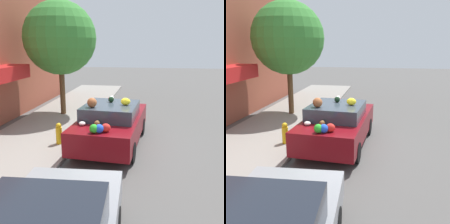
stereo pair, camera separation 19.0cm
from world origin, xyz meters
The scene contains 5 objects.
ground_plane centered at (0.00, 0.00, 0.00)m, with size 60.00×60.00×0.00m, color #565451.
sidewalk_curb centered at (0.00, 2.70, 0.06)m, with size 24.00×3.20×0.11m.
street_tree centered at (3.24, 2.77, 3.52)m, with size 3.19×3.19×5.01m.
fire_hydrant centered at (-0.48, 1.62, 0.46)m, with size 0.20×0.20×0.70m.
art_car centered at (-0.03, -0.05, 0.75)m, with size 4.14×2.11×1.71m.
Camera 2 is at (-8.12, -1.53, 3.26)m, focal length 42.00 mm.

